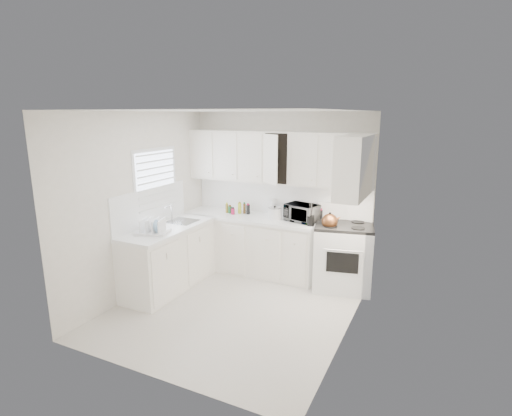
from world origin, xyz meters
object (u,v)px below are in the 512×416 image
Objects in this scene: tea_kettle at (330,220)px; microwave at (302,211)px; stove at (343,248)px; rice_cooker at (275,213)px; dish_rack at (152,225)px; utensil_crock at (311,214)px.

microwave is (-0.50, 0.21, 0.04)m from tea_kettle.
microwave reaches higher than stove.
rice_cooker is 0.50× the size of dish_rack.
stove is 2.78m from dish_rack.
microwave is 0.27m from utensil_crock.
rice_cooker is at bearing 169.82° from utensil_crock.
tea_kettle is 2.51m from dish_rack.
stove is at bearing 15.47° from utensil_crock.
microwave is 1.36× the size of utensil_crock.
microwave is at bearing 138.74° from utensil_crock.
dish_rack is (-2.33, -1.45, 0.44)m from stove.
utensil_crock is at bearing -26.86° from microwave.
utensil_crock is (-0.47, -0.13, 0.49)m from stove.
tea_kettle is at bearing -5.60° from utensil_crock.
stove is at bearing 19.51° from tea_kettle.
stove is 2.62× the size of microwave.
dish_rack is at bearing -144.66° from utensil_crock.
utensil_crock is at bearing -176.69° from stove.
utensil_crock is 0.82× the size of dish_rack.
tea_kettle is 0.30m from utensil_crock.
dish_rack is (-1.23, -1.43, 0.01)m from rice_cooker.
tea_kettle is 0.59× the size of microwave.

